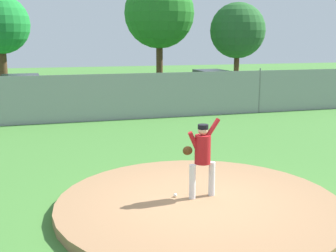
{
  "coord_description": "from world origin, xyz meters",
  "views": [
    {
      "loc": [
        -2.86,
        -7.6,
        3.33
      ],
      "look_at": [
        0.34,
        3.34,
        1.02
      ],
      "focal_mm": 45.85,
      "sensor_mm": 36.0,
      "label": 1
    }
  ],
  "objects": [
    {
      "name": "baseball",
      "position": [
        -0.4,
        0.27,
        0.23
      ],
      "size": [
        0.07,
        0.07,
        0.07
      ],
      "primitive_type": "sphere",
      "color": "white",
      "rests_on": "pitchers_mound"
    },
    {
      "name": "asphalt_strip",
      "position": [
        0.0,
        14.5,
        0.0
      ],
      "size": [
        44.0,
        7.0,
        0.01
      ],
      "primitive_type": "cube",
      "color": "#2B2B2D",
      "rests_on": "ground_plane"
    },
    {
      "name": "ground_plane",
      "position": [
        0.0,
        6.0,
        0.0
      ],
      "size": [
        80.0,
        80.0,
        0.0
      ],
      "primitive_type": "plane",
      "color": "#427A33"
    },
    {
      "name": "parked_car_white",
      "position": [
        6.33,
        14.9,
        0.77
      ],
      "size": [
        1.8,
        4.3,
        1.62
      ],
      "color": "silver",
      "rests_on": "ground_plane"
    },
    {
      "name": "traffic_cone_orange",
      "position": [
        1.47,
        14.13,
        0.26
      ],
      "size": [
        0.4,
        0.4,
        0.55
      ],
      "color": "orange",
      "rests_on": "asphalt_strip"
    },
    {
      "name": "tree_broad_right",
      "position": [
        10.84,
        21.36,
        3.93
      ],
      "size": [
        3.99,
        3.99,
        5.94
      ],
      "color": "#4C331E",
      "rests_on": "ground_plane"
    },
    {
      "name": "pitchers_mound",
      "position": [
        0.0,
        0.0,
        0.1
      ],
      "size": [
        5.67,
        5.67,
        0.19
      ],
      "primitive_type": "cylinder",
      "color": "#99704C",
      "rests_on": "ground_plane"
    },
    {
      "name": "tree_leaning_west",
      "position": [
        -5.27,
        22.01,
        4.21
      ],
      "size": [
        3.73,
        3.73,
        6.12
      ],
      "color": "#4C331E",
      "rests_on": "ground_plane"
    },
    {
      "name": "chainlink_fence",
      "position": [
        0.0,
        10.0,
        0.97
      ],
      "size": [
        33.36,
        0.07,
        2.04
      ],
      "color": "gray",
      "rests_on": "ground_plane"
    },
    {
      "name": "pitcher_youth",
      "position": [
        0.11,
        0.13,
        1.11
      ],
      "size": [
        0.78,
        0.32,
        1.62
      ],
      "color": "silver",
      "rests_on": "pitchers_mound"
    },
    {
      "name": "tree_broad_left",
      "position": [
        5.62,
        23.65,
        5.19
      ],
      "size": [
        5.14,
        5.14,
        7.78
      ],
      "color": "#4C331E",
      "rests_on": "ground_plane"
    },
    {
      "name": "parked_car_teal",
      "position": [
        -3.88,
        14.03,
        0.79
      ],
      "size": [
        2.08,
        4.14,
        1.65
      ],
      "color": "#146066",
      "rests_on": "ground_plane"
    }
  ]
}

